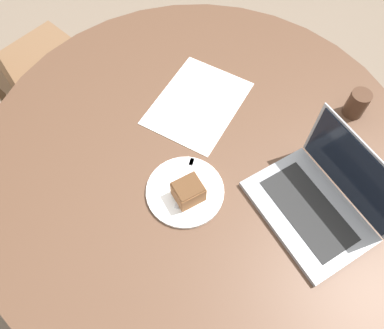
% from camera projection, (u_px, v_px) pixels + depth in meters
% --- Properties ---
extents(ground_plane, '(12.00, 12.00, 0.00)m').
position_uv_depth(ground_plane, '(196.00, 232.00, 1.84)').
color(ground_plane, '#6B5B4C').
extents(dining_table, '(1.40, 1.40, 0.77)m').
position_uv_depth(dining_table, '(198.00, 171.00, 1.29)').
color(dining_table, '#4C3323').
rests_on(dining_table, ground_plane).
extents(chair, '(0.52, 0.52, 1.00)m').
position_uv_depth(chair, '(23.00, 66.00, 1.70)').
color(chair, brown).
rests_on(chair, ground_plane).
extents(paper_document, '(0.36, 0.28, 0.00)m').
position_uv_depth(paper_document, '(198.00, 103.00, 1.27)').
color(paper_document, white).
rests_on(paper_document, dining_table).
extents(plate, '(0.23, 0.23, 0.01)m').
position_uv_depth(plate, '(185.00, 191.00, 1.10)').
color(plate, white).
rests_on(plate, dining_table).
extents(cake_slice, '(0.11, 0.10, 0.07)m').
position_uv_depth(cake_slice, '(188.00, 191.00, 1.06)').
color(cake_slice, brown).
rests_on(cake_slice, plate).
extents(fork, '(0.17, 0.05, 0.00)m').
position_uv_depth(fork, '(187.00, 177.00, 1.11)').
color(fork, silver).
rests_on(fork, plate).
extents(coffee_glass, '(0.07, 0.07, 0.09)m').
position_uv_depth(coffee_glass, '(357.00, 104.00, 1.21)').
color(coffee_glass, '#3D2619').
rests_on(coffee_glass, dining_table).
extents(laptop, '(0.39, 0.42, 0.23)m').
position_uv_depth(laptop, '(320.00, 201.00, 1.05)').
color(laptop, gray).
rests_on(laptop, dining_table).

